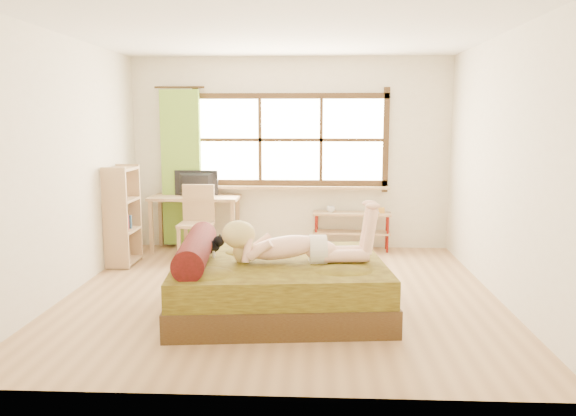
# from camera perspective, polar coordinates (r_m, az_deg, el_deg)

# --- Properties ---
(floor) EXTENTS (4.50, 4.50, 0.00)m
(floor) POSITION_cam_1_polar(r_m,az_deg,el_deg) (6.05, -0.68, -8.67)
(floor) COLOR #9E754C
(floor) RESTS_ON ground
(ceiling) EXTENTS (4.50, 4.50, 0.00)m
(ceiling) POSITION_cam_1_polar(r_m,az_deg,el_deg) (5.83, -0.73, 17.53)
(ceiling) COLOR white
(ceiling) RESTS_ON wall_back
(wall_back) EXTENTS (4.50, 0.00, 4.50)m
(wall_back) POSITION_cam_1_polar(r_m,az_deg,el_deg) (8.02, 0.26, 5.51)
(wall_back) COLOR silver
(wall_back) RESTS_ON floor
(wall_front) EXTENTS (4.50, 0.00, 4.50)m
(wall_front) POSITION_cam_1_polar(r_m,az_deg,el_deg) (3.55, -2.88, 1.17)
(wall_front) COLOR silver
(wall_front) RESTS_ON floor
(wall_left) EXTENTS (0.00, 4.50, 4.50)m
(wall_left) POSITION_cam_1_polar(r_m,az_deg,el_deg) (6.33, -21.54, 3.97)
(wall_left) COLOR silver
(wall_left) RESTS_ON floor
(wall_right) EXTENTS (0.00, 4.50, 4.50)m
(wall_right) POSITION_cam_1_polar(r_m,az_deg,el_deg) (6.08, 21.03, 3.82)
(wall_right) COLOR silver
(wall_right) RESTS_ON floor
(window) EXTENTS (2.80, 0.16, 1.46)m
(window) POSITION_cam_1_polar(r_m,az_deg,el_deg) (7.99, 0.25, 6.64)
(window) COLOR #FFEDBF
(window) RESTS_ON wall_back
(curtain) EXTENTS (0.55, 0.10, 2.20)m
(curtain) POSITION_cam_1_polar(r_m,az_deg,el_deg) (8.14, -10.78, 3.99)
(curtain) COLOR olive
(curtain) RESTS_ON wall_back
(bed) EXTENTS (2.16, 1.80, 0.76)m
(bed) POSITION_cam_1_polar(r_m,az_deg,el_deg) (5.44, -1.46, -7.69)
(bed) COLOR #331C0F
(bed) RESTS_ON floor
(woman) EXTENTS (1.44, 0.54, 0.60)m
(woman) POSITION_cam_1_polar(r_m,az_deg,el_deg) (5.26, 0.65, -2.31)
(woman) COLOR beige
(woman) RESTS_ON bed
(kitten) EXTENTS (0.31, 0.15, 0.24)m
(kitten) POSITION_cam_1_polar(r_m,az_deg,el_deg) (5.54, -8.34, -3.73)
(kitten) COLOR black
(kitten) RESTS_ON bed
(desk) EXTENTS (1.25, 0.59, 0.77)m
(desk) POSITION_cam_1_polar(r_m,az_deg,el_deg) (7.97, -9.42, 0.46)
(desk) COLOR tan
(desk) RESTS_ON floor
(monitor) EXTENTS (0.61, 0.09, 0.35)m
(monitor) POSITION_cam_1_polar(r_m,az_deg,el_deg) (7.98, -9.40, 2.49)
(monitor) COLOR black
(monitor) RESTS_ON desk
(chair) EXTENTS (0.44, 0.44, 0.97)m
(chair) POSITION_cam_1_polar(r_m,az_deg,el_deg) (7.62, -9.22, -0.93)
(chair) COLOR tan
(chair) RESTS_ON floor
(pipe_shelf) EXTENTS (1.10, 0.33, 0.61)m
(pipe_shelf) POSITION_cam_1_polar(r_m,az_deg,el_deg) (7.97, 6.57, -1.46)
(pipe_shelf) COLOR tan
(pipe_shelf) RESTS_ON floor
(cup) EXTENTS (0.12, 0.12, 0.09)m
(cup) POSITION_cam_1_polar(r_m,az_deg,el_deg) (7.92, 4.35, -0.11)
(cup) COLOR gray
(cup) RESTS_ON pipe_shelf
(book) EXTENTS (0.19, 0.25, 0.02)m
(book) POSITION_cam_1_polar(r_m,az_deg,el_deg) (7.96, 7.94, -0.38)
(book) COLOR gray
(book) RESTS_ON pipe_shelf
(bookshelf) EXTENTS (0.31, 0.55, 1.25)m
(bookshelf) POSITION_cam_1_polar(r_m,az_deg,el_deg) (7.39, -16.46, -0.71)
(bookshelf) COLOR tan
(bookshelf) RESTS_ON floor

